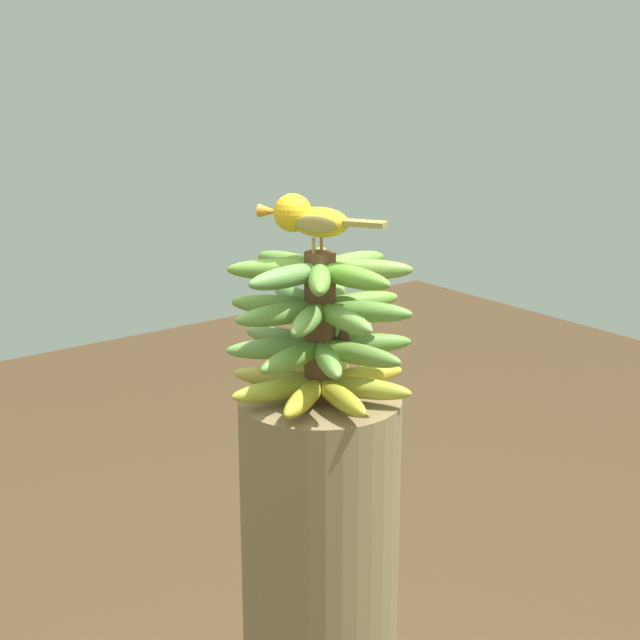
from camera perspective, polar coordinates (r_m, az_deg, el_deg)
banana_bunch at (r=1.46m, az=0.02°, el=-0.44°), size 0.29×0.29×0.23m
perched_bird at (r=1.43m, az=-0.81°, el=6.08°), size 0.18×0.12×0.09m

